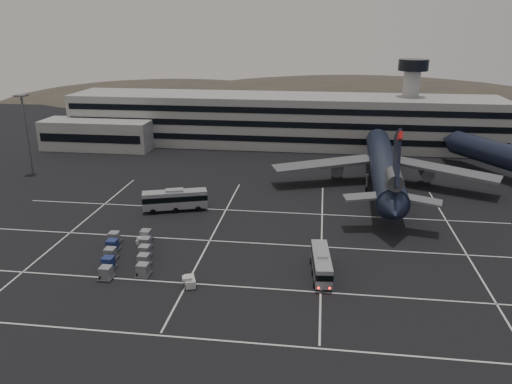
{
  "coord_description": "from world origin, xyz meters",
  "views": [
    {
      "loc": [
        11.18,
        -68.19,
        33.76
      ],
      "look_at": [
        0.16,
        14.61,
        5.0
      ],
      "focal_mm": 35.0,
      "sensor_mm": 36.0,
      "label": 1
    }
  ],
  "objects_px": {
    "bus_near": "(321,263)",
    "bus_far": "(175,199)",
    "uld_cluster": "(128,253)",
    "trijet_main": "(384,166)",
    "tug_a": "(142,241)"
  },
  "relations": [
    {
      "from": "bus_near",
      "to": "bus_far",
      "type": "bearing_deg",
      "value": 136.33
    },
    {
      "from": "uld_cluster",
      "to": "bus_far",
      "type": "bearing_deg",
      "value": 85.88
    },
    {
      "from": "trijet_main",
      "to": "uld_cluster",
      "type": "bearing_deg",
      "value": -135.07
    },
    {
      "from": "tug_a",
      "to": "uld_cluster",
      "type": "distance_m",
      "value": 5.18
    },
    {
      "from": "bus_near",
      "to": "trijet_main",
      "type": "bearing_deg",
      "value": 67.33
    },
    {
      "from": "trijet_main",
      "to": "bus_far",
      "type": "relative_size",
      "value": 4.73
    },
    {
      "from": "bus_far",
      "to": "tug_a",
      "type": "distance_m",
      "value": 15.22
    },
    {
      "from": "trijet_main",
      "to": "uld_cluster",
      "type": "xyz_separation_m",
      "value": [
        -41.11,
        -37.6,
        -4.35
      ]
    },
    {
      "from": "trijet_main",
      "to": "bus_far",
      "type": "distance_m",
      "value": 43.39
    },
    {
      "from": "trijet_main",
      "to": "tug_a",
      "type": "bearing_deg",
      "value": -139.04
    },
    {
      "from": "bus_far",
      "to": "uld_cluster",
      "type": "bearing_deg",
      "value": 157.58
    },
    {
      "from": "bus_near",
      "to": "bus_far",
      "type": "xyz_separation_m",
      "value": [
        -27.29,
        21.74,
        0.37
      ]
    },
    {
      "from": "trijet_main",
      "to": "bus_near",
      "type": "distance_m",
      "value": 41.14
    },
    {
      "from": "tug_a",
      "to": "trijet_main",
      "type": "bearing_deg",
      "value": 44.98
    },
    {
      "from": "bus_far",
      "to": "tug_a",
      "type": "xyz_separation_m",
      "value": [
        -1.17,
        -15.08,
        -1.73
      ]
    }
  ]
}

